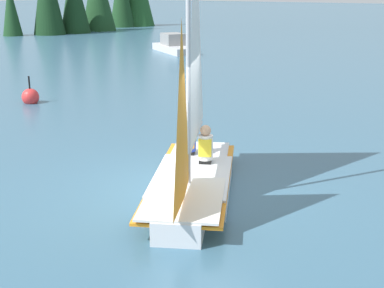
{
  "coord_description": "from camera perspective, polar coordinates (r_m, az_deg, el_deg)",
  "views": [
    {
      "loc": [
        7.92,
        5.25,
        3.78
      ],
      "look_at": [
        0.0,
        0.0,
        0.99
      ],
      "focal_mm": 50.0,
      "sensor_mm": 36.0,
      "label": 1
    }
  ],
  "objects": [
    {
      "name": "motorboat_distant",
      "position": [
        32.99,
        -1.89,
        10.44
      ],
      "size": [
        3.49,
        4.32,
        1.1
      ],
      "rotation": [
        0.0,
        0.0,
        4.14
      ],
      "color": "silver",
      "rests_on": "ground_plane"
    },
    {
      "name": "sailboat_main",
      "position": [
        10.01,
        0.03,
        -1.3
      ],
      "size": [
        4.54,
        3.25,
        5.13
      ],
      "rotation": [
        0.0,
        0.0,
        0.47
      ],
      "color": "silver",
      "rests_on": "ground_plane"
    },
    {
      "name": "sailor_helm",
      "position": [
        10.71,
        1.44,
        -0.79
      ],
      "size": [
        0.42,
        0.4,
        1.16
      ],
      "rotation": [
        0.0,
        0.0,
        0.47
      ],
      "color": "black",
      "rests_on": "ground_plane"
    },
    {
      "name": "ground_plane",
      "position": [
        10.23,
        0.0,
        -5.32
      ],
      "size": [
        260.0,
        260.0,
        0.0
      ],
      "primitive_type": "plane",
      "color": "#38607A"
    },
    {
      "name": "buoy_marker",
      "position": [
        19.0,
        -16.86,
        4.83
      ],
      "size": [
        0.58,
        0.58,
        1.01
      ],
      "color": "red",
      "rests_on": "ground_plane"
    },
    {
      "name": "sailor_crew",
      "position": [
        11.27,
        -0.34,
        0.15
      ],
      "size": [
        0.42,
        0.4,
        1.16
      ],
      "rotation": [
        0.0,
        0.0,
        0.47
      ],
      "color": "black",
      "rests_on": "ground_plane"
    }
  ]
}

